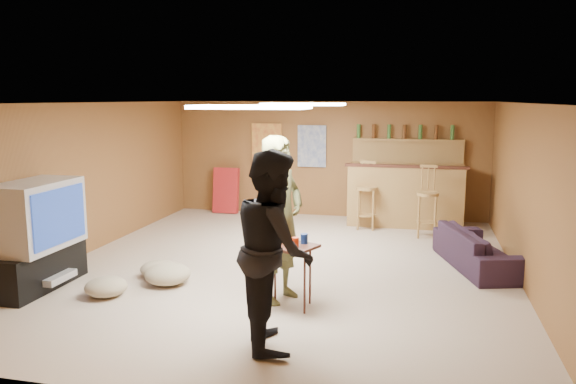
% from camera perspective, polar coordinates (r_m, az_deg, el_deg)
% --- Properties ---
extents(ground, '(7.00, 7.00, 0.00)m').
position_cam_1_polar(ground, '(7.67, -0.35, -7.63)').
color(ground, tan).
rests_on(ground, ground).
extents(ceiling, '(6.00, 7.00, 0.02)m').
position_cam_1_polar(ceiling, '(7.33, -0.36, 9.04)').
color(ceiling, silver).
rests_on(ceiling, ground).
extents(wall_back, '(6.00, 0.02, 2.20)m').
position_cam_1_polar(wall_back, '(10.82, 4.03, 3.33)').
color(wall_back, brown).
rests_on(wall_back, ground).
extents(wall_front, '(6.00, 0.02, 2.20)m').
position_cam_1_polar(wall_front, '(4.18, -11.85, -6.83)').
color(wall_front, brown).
rests_on(wall_front, ground).
extents(wall_left, '(0.02, 7.00, 2.20)m').
position_cam_1_polar(wall_left, '(8.63, -20.11, 1.20)').
color(wall_left, brown).
rests_on(wall_left, ground).
extents(wall_right, '(0.02, 7.00, 2.20)m').
position_cam_1_polar(wall_right, '(7.32, 23.10, -0.37)').
color(wall_right, brown).
rests_on(wall_right, ground).
extents(tv_stand, '(0.55, 1.30, 0.50)m').
position_cam_1_polar(tv_stand, '(7.45, -24.28, -7.02)').
color(tv_stand, black).
rests_on(tv_stand, ground).
extents(dvd_box, '(0.35, 0.50, 0.08)m').
position_cam_1_polar(dvd_box, '(7.34, -22.85, -7.96)').
color(dvd_box, '#B2B2B7').
rests_on(dvd_box, tv_stand).
extents(tv_body, '(0.60, 1.10, 0.80)m').
position_cam_1_polar(tv_body, '(7.25, -24.19, -2.14)').
color(tv_body, '#B2B2B7').
rests_on(tv_body, tv_stand).
extents(tv_screen, '(0.02, 0.95, 0.65)m').
position_cam_1_polar(tv_screen, '(7.07, -22.19, -2.29)').
color(tv_screen, navy).
rests_on(tv_screen, tv_body).
extents(bar_counter, '(2.00, 0.60, 1.10)m').
position_cam_1_polar(bar_counter, '(10.22, 11.82, -0.33)').
color(bar_counter, olive).
rests_on(bar_counter, ground).
extents(bar_lip, '(2.10, 0.12, 0.05)m').
position_cam_1_polar(bar_lip, '(9.89, 11.89, 2.57)').
color(bar_lip, '#3E1C13').
rests_on(bar_lip, bar_counter).
extents(bar_shelf, '(2.00, 0.18, 0.05)m').
position_cam_1_polar(bar_shelf, '(10.55, 12.07, 5.17)').
color(bar_shelf, olive).
rests_on(bar_shelf, bar_backing).
extents(bar_backing, '(2.00, 0.14, 0.60)m').
position_cam_1_polar(bar_backing, '(10.60, 12.01, 3.56)').
color(bar_backing, olive).
rests_on(bar_backing, bar_counter).
extents(poster_left, '(0.60, 0.03, 0.85)m').
position_cam_1_polar(poster_left, '(11.02, -2.18, 4.77)').
color(poster_left, '#BF3F26').
rests_on(poster_left, wall_back).
extents(poster_right, '(0.55, 0.03, 0.80)m').
position_cam_1_polar(poster_right, '(10.81, 2.44, 4.67)').
color(poster_right, '#334C99').
rests_on(poster_right, wall_back).
extents(folding_chair_stack, '(0.50, 0.26, 0.91)m').
position_cam_1_polar(folding_chair_stack, '(11.21, -6.31, 0.16)').
color(folding_chair_stack, '#B32124').
rests_on(folding_chair_stack, ground).
extents(ceiling_panel_front, '(1.20, 0.60, 0.04)m').
position_cam_1_polar(ceiling_panel_front, '(5.88, -3.86, 8.61)').
color(ceiling_panel_front, white).
rests_on(ceiling_panel_front, ceiling).
extents(ceiling_panel_back, '(1.20, 0.60, 0.04)m').
position_cam_1_polar(ceiling_panel_back, '(8.50, 1.57, 8.90)').
color(ceiling_panel_back, white).
rests_on(ceiling_panel_back, ceiling).
extents(person_olive, '(0.66, 0.79, 1.86)m').
position_cam_1_polar(person_olive, '(6.24, -0.75, -2.79)').
color(person_olive, brown).
rests_on(person_olive, ground).
extents(person_black, '(0.96, 1.07, 1.82)m').
position_cam_1_polar(person_black, '(5.12, -1.45, -5.80)').
color(person_black, black).
rests_on(person_black, ground).
extents(sofa, '(1.17, 1.89, 0.52)m').
position_cam_1_polar(sofa, '(8.02, 18.80, -5.47)').
color(sofa, black).
rests_on(sofa, ground).
extents(tray_table, '(0.66, 0.60, 0.70)m').
position_cam_1_polar(tray_table, '(6.16, 0.14, -8.53)').
color(tray_table, '#3E1C13').
rests_on(tray_table, ground).
extents(cup_red_near, '(0.08, 0.08, 0.10)m').
position_cam_1_polar(cup_red_near, '(6.13, -0.97, -4.75)').
color(cup_red_near, red).
rests_on(cup_red_near, tray_table).
extents(cup_red_far, '(0.08, 0.08, 0.10)m').
position_cam_1_polar(cup_red_far, '(5.97, 0.77, -5.11)').
color(cup_red_far, red).
rests_on(cup_red_far, tray_table).
extents(cup_blue, '(0.10, 0.10, 0.11)m').
position_cam_1_polar(cup_blue, '(6.10, 1.66, -4.76)').
color(cup_blue, navy).
rests_on(cup_blue, tray_table).
extents(bar_stool_left, '(0.48, 0.48, 1.30)m').
position_cam_1_polar(bar_stool_left, '(9.81, 8.00, -0.04)').
color(bar_stool_left, olive).
rests_on(bar_stool_left, ground).
extents(bar_stool_right, '(0.39, 0.39, 1.12)m').
position_cam_1_polar(bar_stool_right, '(9.43, 13.97, -1.14)').
color(bar_stool_right, olive).
rests_on(bar_stool_right, ground).
extents(cushion_near_tv, '(0.70, 0.70, 0.25)m').
position_cam_1_polar(cushion_near_tv, '(7.12, -12.13, -8.16)').
color(cushion_near_tv, gray).
rests_on(cushion_near_tv, ground).
extents(cushion_mid, '(0.55, 0.55, 0.21)m').
position_cam_1_polar(cushion_mid, '(7.44, -13.04, -7.61)').
color(cushion_mid, gray).
rests_on(cushion_mid, ground).
extents(cushion_far, '(0.61, 0.61, 0.22)m').
position_cam_1_polar(cushion_far, '(6.90, -18.01, -9.14)').
color(cushion_far, gray).
rests_on(cushion_far, ground).
extents(bottle_row, '(1.76, 0.08, 0.26)m').
position_cam_1_polar(bottle_row, '(10.52, 11.77, 6.02)').
color(bottle_row, '#3F7233').
rests_on(bottle_row, bar_shelf).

